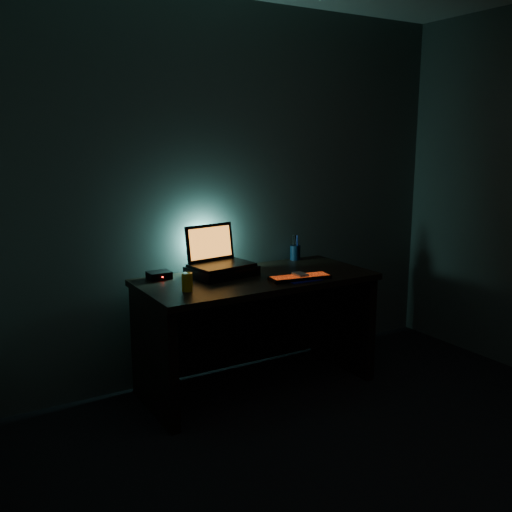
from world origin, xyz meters
The scene contains 10 objects.
room centered at (0.00, 0.00, 1.25)m, with size 3.50×4.00×2.50m.
desk centered at (0.00, 1.67, 0.49)m, with size 1.50×0.70×0.75m.
riser centered at (-0.18, 1.76, 0.78)m, with size 0.40×0.30×0.06m, color black.
laptop centered at (-0.19, 1.81, 0.87)m, with size 0.41×0.33×0.26m.
keyboard centered at (0.20, 1.42, 0.76)m, with size 0.40×0.18×0.02m.
mousepad centered at (0.20, 1.43, 0.75)m, with size 0.22×0.20×0.00m, color #0D0D5E.
mouse centered at (0.20, 1.43, 0.77)m, with size 0.06×0.11×0.03m, color gray.
pen_cup centered at (0.51, 1.92, 0.80)m, with size 0.07×0.07×0.11m, color black.
juice_glass centered at (-0.52, 1.52, 0.80)m, with size 0.06×0.06×0.11m, color #D7A30B.
router centered at (-0.56, 1.88, 0.77)m, with size 0.14×0.12×0.05m.
Camera 1 is at (-1.81, -1.42, 1.61)m, focal length 40.00 mm.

